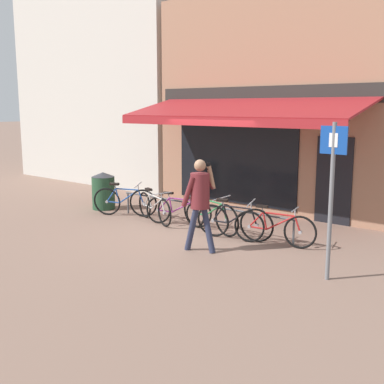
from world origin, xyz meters
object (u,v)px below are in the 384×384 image
(bicycle_blue, at_px, (125,201))
(pedestrian_adult, at_px, (200,195))
(bicycle_purple, at_px, (178,211))
(bicycle_green, at_px, (210,215))
(bicycle_black, at_px, (234,222))
(litter_bin, at_px, (103,190))
(parking_sign, at_px, (332,186))
(bicycle_silver, at_px, (154,208))
(bicycle_red, at_px, (274,228))

(bicycle_blue, relative_size, pedestrian_adult, 0.88)
(bicycle_purple, bearing_deg, bicycle_green, -17.76)
(bicycle_green, bearing_deg, pedestrian_adult, -49.03)
(bicycle_black, distance_m, pedestrian_adult, 1.33)
(litter_bin, height_order, parking_sign, parking_sign)
(bicycle_silver, bearing_deg, bicycle_red, 21.70)
(bicycle_silver, distance_m, bicycle_black, 2.43)
(bicycle_blue, bearing_deg, bicycle_green, -24.01)
(bicycle_silver, xyz_separation_m, parking_sign, (4.98, -1.09, 1.20))
(bicycle_green, height_order, bicycle_red, bicycle_green)
(bicycle_red, bearing_deg, bicycle_green, 166.19)
(bicycle_black, relative_size, litter_bin, 1.67)
(bicycle_silver, xyz_separation_m, bicycle_purple, (0.67, 0.12, -0.01))
(pedestrian_adult, height_order, parking_sign, parking_sign)
(litter_bin, bearing_deg, bicycle_purple, -2.20)
(bicycle_black, xyz_separation_m, bicycle_red, (0.86, 0.17, -0.03))
(parking_sign, bearing_deg, pedestrian_adult, -177.61)
(bicycle_purple, bearing_deg, bicycle_blue, 168.77)
(bicycle_silver, height_order, litter_bin, litter_bin)
(litter_bin, distance_m, parking_sign, 7.34)
(bicycle_purple, height_order, parking_sign, parking_sign)
(parking_sign, bearing_deg, bicycle_red, 145.09)
(bicycle_silver, bearing_deg, bicycle_black, 18.26)
(bicycle_silver, xyz_separation_m, pedestrian_adult, (2.39, -1.19, 0.76))
(bicycle_purple, distance_m, bicycle_black, 1.77)
(litter_bin, bearing_deg, pedestrian_adult, -17.36)
(parking_sign, bearing_deg, litter_bin, 169.56)
(bicycle_silver, bearing_deg, pedestrian_adult, -6.37)
(litter_bin, xyz_separation_m, parking_sign, (7.15, -1.32, 1.05))
(bicycle_green, distance_m, pedestrian_adult, 1.66)
(bicycle_purple, bearing_deg, parking_sign, -32.16)
(bicycle_red, bearing_deg, pedestrian_adult, -138.59)
(bicycle_silver, xyz_separation_m, bicycle_red, (3.30, 0.09, 0.00))
(litter_bin, bearing_deg, parking_sign, -10.44)
(bicycle_blue, xyz_separation_m, bicycle_purple, (1.69, 0.16, -0.04))
(bicycle_silver, xyz_separation_m, bicycle_green, (1.64, 0.10, 0.03))
(bicycle_purple, distance_m, bicycle_red, 2.63)
(bicycle_silver, height_order, bicycle_black, bicycle_black)
(bicycle_blue, relative_size, bicycle_red, 0.94)
(bicycle_silver, bearing_deg, bicycle_green, 23.68)
(pedestrian_adult, xyz_separation_m, parking_sign, (2.59, 0.11, 0.44))
(bicycle_black, relative_size, bicycle_red, 1.01)
(bicycle_green, bearing_deg, litter_bin, -171.24)
(bicycle_green, distance_m, bicycle_black, 0.82)
(bicycle_blue, height_order, bicycle_silver, bicycle_blue)
(bicycle_silver, height_order, bicycle_purple, bicycle_silver)
(pedestrian_adult, relative_size, litter_bin, 1.78)
(bicycle_blue, xyz_separation_m, bicycle_black, (3.45, -0.05, 0.00))
(bicycle_black, relative_size, parking_sign, 0.67)
(bicycle_purple, xyz_separation_m, pedestrian_adult, (1.72, -1.32, 0.76))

